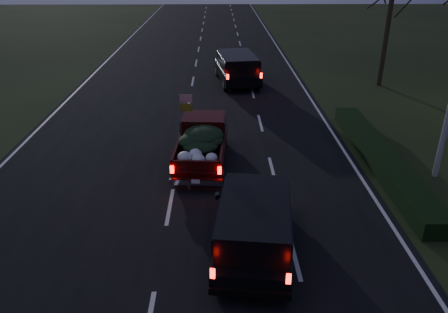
# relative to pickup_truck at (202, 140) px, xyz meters

# --- Properties ---
(ground) EXTENTS (120.00, 120.00, 0.00)m
(ground) POSITION_rel_pickup_truck_xyz_m (-0.96, -3.36, -0.90)
(ground) COLOR black
(ground) RESTS_ON ground
(road_asphalt) EXTENTS (14.00, 120.00, 0.02)m
(road_asphalt) POSITION_rel_pickup_truck_xyz_m (-0.96, -3.36, -0.89)
(road_asphalt) COLOR black
(road_asphalt) RESTS_ON ground
(hedge_row) EXTENTS (1.00, 10.00, 0.60)m
(hedge_row) POSITION_rel_pickup_truck_xyz_m (6.84, -0.36, -0.60)
(hedge_row) COLOR black
(hedge_row) RESTS_ON ground
(pickup_truck) EXTENTS (2.04, 4.71, 2.42)m
(pickup_truck) POSITION_rel_pickup_truck_xyz_m (0.00, 0.00, 0.00)
(pickup_truck) COLOR #390807
(pickup_truck) RESTS_ON ground
(lead_suv) EXTENTS (2.81, 5.38, 1.48)m
(lead_suv) POSITION_rel_pickup_truck_xyz_m (1.81, 11.20, 0.21)
(lead_suv) COLOR black
(lead_suv) RESTS_ON ground
(rear_suv) EXTENTS (2.40, 4.68, 1.29)m
(rear_suv) POSITION_rel_pickup_truck_xyz_m (1.55, -5.71, 0.07)
(rear_suv) COLOR black
(rear_suv) RESTS_ON ground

